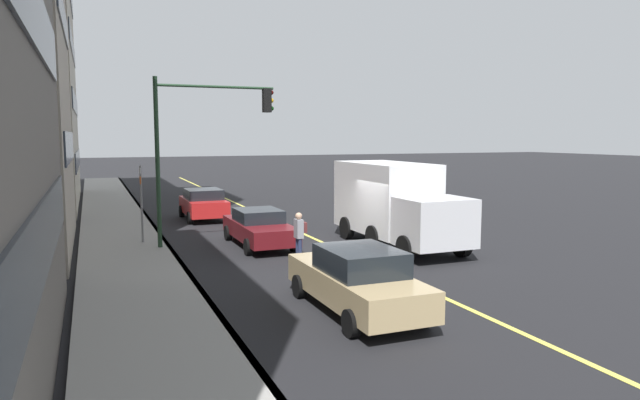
{
  "coord_description": "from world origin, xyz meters",
  "views": [
    {
      "loc": [
        -18.57,
        8.37,
        4.17
      ],
      "look_at": [
        -0.29,
        0.98,
        1.95
      ],
      "focal_mm": 32.04,
      "sensor_mm": 36.0,
      "label": 1
    }
  ],
  "objects_px": {
    "car_tan": "(357,280)",
    "traffic_light_mast": "(202,133)",
    "car_maroon": "(259,227)",
    "car_red": "(204,204)",
    "truck_white": "(394,203)",
    "pedestrian_with_backpack": "(299,233)",
    "street_sign_post": "(141,199)"
  },
  "relations": [
    {
      "from": "car_tan",
      "to": "traffic_light_mast",
      "type": "relative_size",
      "value": 0.77
    },
    {
      "from": "car_tan",
      "to": "car_maroon",
      "type": "bearing_deg",
      "value": -0.8
    },
    {
      "from": "car_red",
      "to": "truck_white",
      "type": "bearing_deg",
      "value": -149.85
    },
    {
      "from": "car_maroon",
      "to": "car_red",
      "type": "distance_m",
      "value": 7.69
    },
    {
      "from": "pedestrian_with_backpack",
      "to": "traffic_light_mast",
      "type": "bearing_deg",
      "value": 33.65
    },
    {
      "from": "car_red",
      "to": "traffic_light_mast",
      "type": "height_order",
      "value": "traffic_light_mast"
    },
    {
      "from": "traffic_light_mast",
      "to": "street_sign_post",
      "type": "bearing_deg",
      "value": 59.64
    },
    {
      "from": "car_maroon",
      "to": "car_red",
      "type": "relative_size",
      "value": 1.21
    },
    {
      "from": "pedestrian_with_backpack",
      "to": "car_tan",
      "type": "bearing_deg",
      "value": 174.3
    },
    {
      "from": "car_tan",
      "to": "traffic_light_mast",
      "type": "height_order",
      "value": "traffic_light_mast"
    },
    {
      "from": "car_red",
      "to": "street_sign_post",
      "type": "distance_m",
      "value": 7.07
    },
    {
      "from": "traffic_light_mast",
      "to": "truck_white",
      "type": "bearing_deg",
      "value": -107.52
    },
    {
      "from": "car_red",
      "to": "traffic_light_mast",
      "type": "relative_size",
      "value": 0.63
    },
    {
      "from": "street_sign_post",
      "to": "car_red",
      "type": "bearing_deg",
      "value": -29.55
    },
    {
      "from": "car_red",
      "to": "traffic_light_mast",
      "type": "xyz_separation_m",
      "value": [
        -7.33,
        1.33,
        3.49
      ]
    },
    {
      "from": "car_maroon",
      "to": "traffic_light_mast",
      "type": "distance_m",
      "value": 4.12
    },
    {
      "from": "car_red",
      "to": "traffic_light_mast",
      "type": "distance_m",
      "value": 8.22
    },
    {
      "from": "pedestrian_with_backpack",
      "to": "street_sign_post",
      "type": "height_order",
      "value": "street_sign_post"
    },
    {
      "from": "car_maroon",
      "to": "traffic_light_mast",
      "type": "bearing_deg",
      "value": 80.58
    },
    {
      "from": "car_tan",
      "to": "truck_white",
      "type": "xyz_separation_m",
      "value": [
        7.03,
        -4.95,
        0.86
      ]
    },
    {
      "from": "car_tan",
      "to": "pedestrian_with_backpack",
      "type": "bearing_deg",
      "value": -5.7
    },
    {
      "from": "truck_white",
      "to": "traffic_light_mast",
      "type": "height_order",
      "value": "traffic_light_mast"
    },
    {
      "from": "car_tan",
      "to": "street_sign_post",
      "type": "height_order",
      "value": "street_sign_post"
    },
    {
      "from": "car_tan",
      "to": "truck_white",
      "type": "relative_size",
      "value": 0.7
    },
    {
      "from": "pedestrian_with_backpack",
      "to": "traffic_light_mast",
      "type": "height_order",
      "value": "traffic_light_mast"
    },
    {
      "from": "pedestrian_with_backpack",
      "to": "street_sign_post",
      "type": "xyz_separation_m",
      "value": [
        4.91,
        4.56,
        0.83
      ]
    },
    {
      "from": "pedestrian_with_backpack",
      "to": "traffic_light_mast",
      "type": "distance_m",
      "value": 5.52
    },
    {
      "from": "car_maroon",
      "to": "car_tan",
      "type": "bearing_deg",
      "value": 179.2
    },
    {
      "from": "truck_white",
      "to": "car_red",
      "type": "bearing_deg",
      "value": 30.15
    },
    {
      "from": "car_tan",
      "to": "street_sign_post",
      "type": "bearing_deg",
      "value": 21.03
    },
    {
      "from": "car_red",
      "to": "truck_white",
      "type": "relative_size",
      "value": 0.58
    },
    {
      "from": "car_red",
      "to": "street_sign_post",
      "type": "relative_size",
      "value": 1.29
    }
  ]
}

